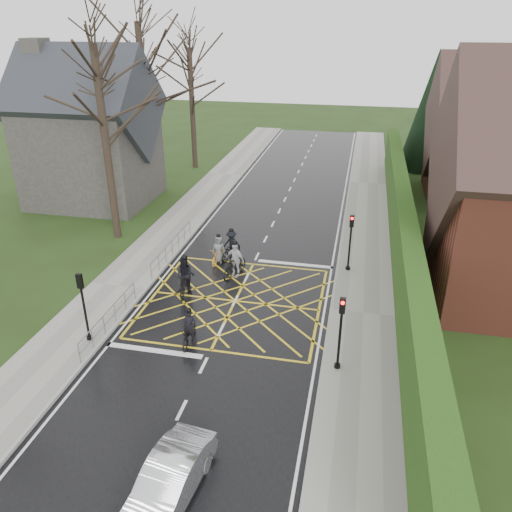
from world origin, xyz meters
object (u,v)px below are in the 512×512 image
at_px(cyclist_back, 185,279).
at_px(cyclist_front, 235,263).
at_px(cyclist_lead, 219,253).
at_px(car, 169,481).
at_px(cyclist_mid, 231,247).
at_px(cyclist_rear, 189,332).

relative_size(cyclist_back, cyclist_front, 1.02).
relative_size(cyclist_lead, car, 0.46).
xyz_separation_m(cyclist_mid, cyclist_front, (0.73, -2.08, 0.10)).
bearing_deg(cyclist_lead, car, -73.82).
xyz_separation_m(cyclist_back, cyclist_mid, (1.16, 4.34, -0.14)).
height_order(cyclist_mid, cyclist_front, cyclist_front).
relative_size(cyclist_mid, car, 0.51).
relative_size(cyclist_back, car, 0.56).
xyz_separation_m(cyclist_back, car, (3.39, -11.02, -0.16)).
height_order(cyclist_front, cyclist_lead, cyclist_front).
distance_m(cyclist_mid, cyclist_front, 2.21).
bearing_deg(cyclist_rear, cyclist_mid, 90.24).
distance_m(cyclist_front, car, 13.37).
bearing_deg(car, cyclist_mid, 105.12).
bearing_deg(cyclist_rear, cyclist_back, 109.22).
bearing_deg(cyclist_front, cyclist_rear, -73.68).
bearing_deg(cyclist_lead, cyclist_rear, -77.67).
bearing_deg(cyclist_mid, cyclist_rear, -69.44).
bearing_deg(cyclist_back, cyclist_front, 43.90).
relative_size(cyclist_rear, cyclist_front, 0.82).
height_order(cyclist_front, car, cyclist_front).
relative_size(cyclist_back, cyclist_mid, 1.10).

